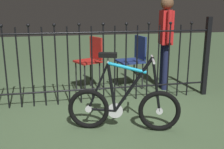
% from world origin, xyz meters
% --- Properties ---
extents(ground_plane, '(20.00, 20.00, 0.00)m').
position_xyz_m(ground_plane, '(0.00, 0.00, 0.00)').
color(ground_plane, '#465D3D').
extents(iron_fence, '(3.42, 0.07, 1.24)m').
position_xyz_m(iron_fence, '(-0.06, 0.75, 0.62)').
color(iron_fence, black).
rests_on(iron_fence, ground).
extents(bicycle, '(1.26, 0.49, 0.91)m').
position_xyz_m(bicycle, '(0.08, -0.23, 0.30)').
color(bicycle, black).
rests_on(bicycle, ground).
extents(chair_navy, '(0.48, 0.48, 0.90)m').
position_xyz_m(chair_navy, '(0.68, 1.36, 0.55)').
color(chair_navy, black).
rests_on(chair_navy, ground).
extents(chair_red, '(0.48, 0.48, 0.89)m').
position_xyz_m(chair_red, '(-0.07, 1.40, 0.56)').
color(chair_red, black).
rests_on(chair_red, ground).
extents(person_visitor, '(0.22, 0.47, 1.55)m').
position_xyz_m(person_visitor, '(1.16, 1.19, 0.92)').
color(person_visitor, '#191E3F').
rests_on(person_visitor, ground).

